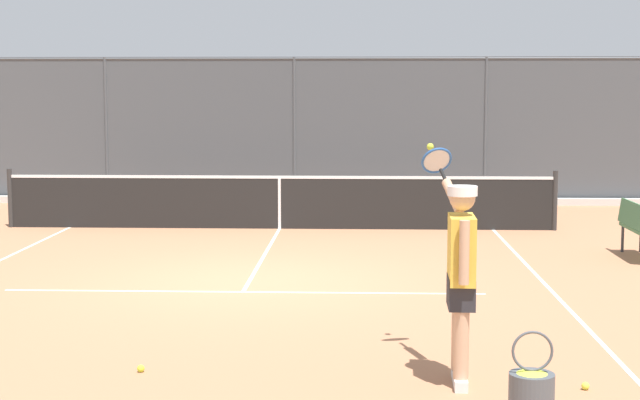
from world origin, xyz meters
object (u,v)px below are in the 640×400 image
tennis_player (461,267)px  courtside_bench (639,224)px  tennis_ball_mid_court (585,386)px  tennis_ball_near_net (141,369)px

tennis_player → courtside_bench: size_ratio=1.54×
tennis_player → courtside_bench: 7.17m
tennis_player → tennis_ball_mid_court: bearing=-95.8°
tennis_ball_near_net → tennis_ball_mid_court: bearing=174.6°
tennis_ball_mid_court → courtside_bench: courtside_bench is taller
tennis_player → courtside_bench: (-3.29, -6.35, -0.49)m
tennis_player → tennis_ball_mid_court: 1.43m
tennis_ball_mid_court → tennis_ball_near_net: bearing=-5.4°
tennis_ball_mid_court → courtside_bench: (-2.25, -6.49, 0.48)m
tennis_player → tennis_ball_mid_court: (-1.04, 0.14, -0.97)m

